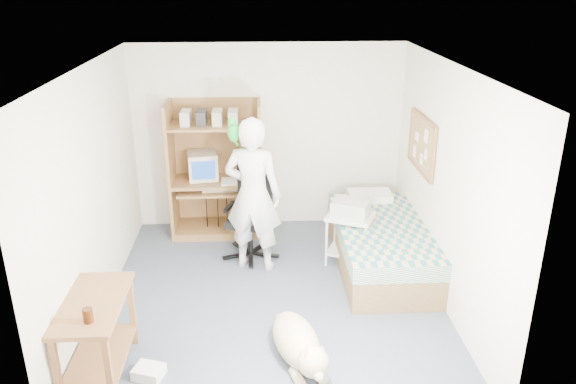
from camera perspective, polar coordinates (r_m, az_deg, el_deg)
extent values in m
plane|color=#454F5E|center=(6.27, -1.45, -10.56)|extent=(4.00, 4.00, 0.00)
cube|color=silver|center=(7.61, -2.00, 5.60)|extent=(3.60, 0.02, 2.50)
cube|color=silver|center=(6.03, 15.80, 0.47)|extent=(0.02, 4.00, 2.50)
cube|color=silver|center=(5.95, -19.17, -0.21)|extent=(0.02, 4.00, 2.50)
cube|color=white|center=(5.39, -1.70, 12.64)|extent=(3.60, 4.00, 0.02)
cube|color=brown|center=(7.51, -11.73, 2.15)|extent=(0.04, 0.60, 1.80)
cube|color=brown|center=(7.43, -2.84, 2.35)|extent=(0.04, 0.60, 1.80)
cube|color=brown|center=(7.72, -7.17, 2.96)|extent=(1.20, 0.02, 1.80)
cube|color=brown|center=(7.50, -7.26, 1.10)|extent=(1.12, 0.60, 0.04)
cube|color=brown|center=(7.46, -7.26, 0.17)|extent=(1.00, 0.50, 0.03)
cube|color=brown|center=(7.28, -7.53, 6.72)|extent=(1.12, 0.55, 0.03)
cube|color=brown|center=(7.77, -7.02, -3.68)|extent=(1.12, 0.60, 0.10)
cube|color=brown|center=(6.85, 9.37, -6.18)|extent=(1.00, 2.00, 0.36)
cube|color=#2E757B|center=(6.73, 9.51, -4.07)|extent=(1.02, 2.02, 0.20)
cube|color=white|center=(7.39, 8.29, -0.43)|extent=(0.55, 0.35, 0.12)
cube|color=brown|center=(5.07, -19.21, -10.66)|extent=(0.50, 1.00, 0.04)
cube|color=brown|center=(4.99, -22.34, -17.00)|extent=(0.05, 0.05, 0.70)
cube|color=brown|center=(4.88, -17.69, -17.31)|extent=(0.05, 0.05, 0.70)
cube|color=brown|center=(5.69, -19.53, -11.48)|extent=(0.05, 0.05, 0.70)
cube|color=brown|center=(5.58, -15.52, -11.61)|extent=(0.05, 0.05, 0.70)
cube|color=brown|center=(5.36, -18.50, -15.49)|extent=(0.46, 0.92, 0.03)
cube|color=olive|center=(6.77, 13.43, 4.77)|extent=(0.03, 0.90, 0.60)
cube|color=brown|center=(6.69, 13.64, 7.31)|extent=(0.04, 0.94, 0.04)
cube|color=brown|center=(6.86, 13.19, 2.29)|extent=(0.04, 0.94, 0.04)
cylinder|color=black|center=(7.09, -3.80, -6.21)|extent=(0.63, 0.63, 0.06)
cylinder|color=black|center=(7.00, -3.84, -4.77)|extent=(0.06, 0.06, 0.42)
cube|color=black|center=(6.89, -3.89, -2.90)|extent=(0.60, 0.60, 0.08)
cube|color=black|center=(6.97, -3.37, 0.47)|extent=(0.44, 0.19, 0.57)
cube|color=black|center=(6.91, -5.98, -1.50)|extent=(0.13, 0.31, 0.04)
cube|color=black|center=(6.76, -1.81, -1.91)|extent=(0.13, 0.31, 0.04)
imported|color=white|center=(6.49, -3.56, -0.32)|extent=(0.77, 0.62, 1.85)
ellipsoid|color=#148C22|center=(6.28, -5.55, 6.05)|extent=(0.14, 0.14, 0.22)
sphere|color=#148C22|center=(6.21, -5.72, 7.16)|extent=(0.09, 0.09, 0.09)
cone|color=orange|center=(6.16, -5.86, 7.06)|extent=(0.05, 0.05, 0.04)
cylinder|color=#148C22|center=(6.36, -5.36, 5.09)|extent=(0.07, 0.15, 0.13)
ellipsoid|color=tan|center=(5.32, 0.83, -14.81)|extent=(0.57, 0.87, 0.36)
sphere|color=tan|center=(4.93, 2.59, -16.88)|extent=(0.27, 0.27, 0.27)
cone|color=tan|center=(4.82, 1.93, -16.05)|extent=(0.08, 0.08, 0.10)
cone|color=tan|center=(4.85, 3.48, -15.73)|extent=(0.08, 0.08, 0.10)
ellipsoid|color=tan|center=(4.87, 3.06, -18.06)|extent=(0.12, 0.16, 0.09)
cylinder|color=tan|center=(5.68, -0.60, -12.95)|extent=(0.13, 0.26, 0.13)
cube|color=silver|center=(6.71, 6.36, -2.50)|extent=(0.66, 0.61, 0.04)
cube|color=silver|center=(6.91, 6.21, -5.96)|extent=(0.60, 0.55, 0.03)
cylinder|color=silver|center=(6.65, 4.51, -5.60)|extent=(0.03, 0.03, 0.62)
cylinder|color=silver|center=(6.73, 8.47, -5.46)|extent=(0.03, 0.03, 0.62)
cylinder|color=silver|center=(6.97, 4.13, -4.26)|extent=(0.03, 0.03, 0.62)
cylinder|color=silver|center=(7.04, 7.91, -4.14)|extent=(0.03, 0.03, 0.62)
cube|color=#AEAEA9|center=(6.67, 6.40, -1.62)|extent=(0.52, 0.47, 0.18)
cube|color=beige|center=(7.50, -8.68, 2.68)|extent=(0.43, 0.44, 0.35)
cube|color=navy|center=(7.31, -8.57, 2.20)|extent=(0.30, 0.06, 0.24)
cube|color=beige|center=(7.41, -6.92, 0.28)|extent=(0.46, 0.17, 0.03)
cylinder|color=gold|center=(7.41, -4.26, 1.61)|extent=(0.08, 0.08, 0.12)
cylinder|color=#3B1909|center=(4.77, -19.66, -11.73)|extent=(0.08, 0.08, 0.12)
cube|color=white|center=(5.31, -13.96, -17.33)|extent=(0.30, 0.27, 0.10)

